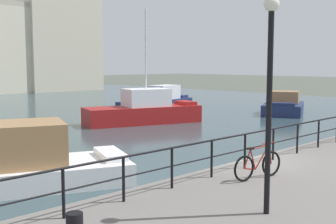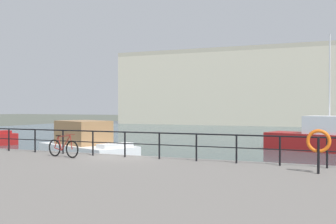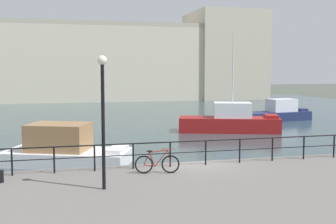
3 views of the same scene
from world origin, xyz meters
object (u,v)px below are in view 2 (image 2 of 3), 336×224
(harbor_building, at_px, (324,86))
(life_ring_stand, at_px, (319,143))
(moored_cabin_cruiser, at_px, (327,138))
(parked_bicycle, at_px, (63,148))
(moored_blue_motorboat, at_px, (86,143))

(harbor_building, distance_m, life_ring_stand, 56.78)
(moored_cabin_cruiser, distance_m, parked_bicycle, 18.41)
(harbor_building, bearing_deg, parked_bicycle, -97.25)
(parked_bicycle, bearing_deg, life_ring_stand, 8.78)
(harbor_building, height_order, life_ring_stand, harbor_building)
(moored_cabin_cruiser, xyz_separation_m, moored_blue_motorboat, (-13.06, -9.00, -0.08))
(moored_blue_motorboat, height_order, parked_bicycle, moored_blue_motorboat)
(harbor_building, bearing_deg, moored_blue_motorboat, -102.15)
(moored_cabin_cruiser, bearing_deg, life_ring_stand, -69.81)
(life_ring_stand, bearing_deg, parked_bicycle, 178.33)
(harbor_building, relative_size, parked_bicycle, 32.77)
(harbor_building, bearing_deg, moored_cabin_cruiser, -86.60)
(moored_cabin_cruiser, relative_size, parked_bicycle, 4.75)
(life_ring_stand, bearing_deg, harbor_building, 92.93)
(parked_bicycle, bearing_deg, moored_blue_motorboat, 127.87)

